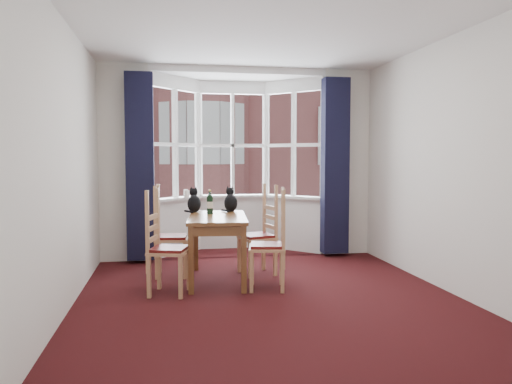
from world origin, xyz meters
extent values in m
plane|color=black|center=(0.00, 0.00, 0.00)|extent=(4.50, 4.50, 0.00)
plane|color=white|center=(0.00, 0.00, 2.80)|extent=(4.50, 4.50, 0.00)
plane|color=silver|center=(-2.00, 0.00, 1.40)|extent=(0.00, 4.50, 4.50)
plane|color=silver|center=(2.00, 0.00, 1.40)|extent=(0.00, 4.50, 4.50)
plane|color=silver|center=(0.00, -2.25, 1.40)|extent=(4.00, 0.00, 4.00)
cube|color=silver|center=(-1.65, 2.25, 1.40)|extent=(0.70, 0.12, 2.80)
cube|color=silver|center=(1.65, 2.25, 1.40)|extent=(0.70, 0.12, 2.80)
cube|color=black|center=(-1.42, 2.07, 1.35)|extent=(0.38, 0.22, 2.60)
cube|color=black|center=(1.42, 2.07, 1.35)|extent=(0.38, 0.22, 2.60)
cube|color=brown|center=(-0.46, 0.85, 0.76)|extent=(0.79, 1.31, 0.04)
cube|color=brown|center=(-0.80, 0.30, 0.37)|extent=(0.07, 0.07, 0.74)
cube|color=brown|center=(-0.69, 1.45, 0.37)|extent=(0.07, 0.07, 0.74)
cube|color=brown|center=(-0.23, 0.25, 0.37)|extent=(0.07, 0.07, 0.74)
cube|color=brown|center=(-0.12, 1.39, 0.37)|extent=(0.07, 0.07, 0.74)
cube|color=tan|center=(-1.04, 0.36, 0.48)|extent=(0.50, 0.51, 0.06)
cube|color=#54100E|center=(-1.04, 0.36, 0.49)|extent=(0.45, 0.46, 0.03)
cube|color=tan|center=(-1.00, 1.19, 0.48)|extent=(0.44, 0.45, 0.06)
cube|color=#54100E|center=(-1.00, 1.19, 0.49)|extent=(0.39, 0.41, 0.03)
cube|color=tan|center=(0.05, 0.39, 0.48)|extent=(0.47, 0.49, 0.06)
cube|color=#54100E|center=(0.05, 0.39, 0.49)|extent=(0.43, 0.44, 0.03)
cube|color=tan|center=(0.06, 1.10, 0.48)|extent=(0.49, 0.50, 0.06)
cube|color=#54100E|center=(0.06, 1.10, 0.49)|extent=(0.44, 0.45, 0.03)
ellipsoid|color=black|center=(-0.71, 1.32, 0.89)|extent=(0.18, 0.23, 0.23)
sphere|color=black|center=(-0.72, 1.40, 1.03)|extent=(0.11, 0.11, 0.11)
cone|color=black|center=(-0.74, 1.40, 1.09)|extent=(0.04, 0.04, 0.05)
cone|color=black|center=(-0.69, 1.40, 1.09)|extent=(0.04, 0.04, 0.05)
ellipsoid|color=black|center=(-0.24, 1.34, 0.89)|extent=(0.17, 0.23, 0.23)
sphere|color=black|center=(-0.24, 1.42, 1.03)|extent=(0.11, 0.11, 0.11)
cone|color=black|center=(-0.27, 1.42, 1.09)|extent=(0.04, 0.04, 0.05)
cone|color=black|center=(-0.21, 1.42, 1.09)|extent=(0.04, 0.04, 0.05)
cylinder|color=black|center=(-0.53, 1.08, 0.89)|extent=(0.08, 0.08, 0.21)
sphere|color=black|center=(-0.53, 1.08, 0.99)|extent=(0.07, 0.07, 0.07)
cylinder|color=black|center=(-0.53, 1.08, 1.03)|extent=(0.03, 0.03, 0.09)
cylinder|color=gold|center=(-0.53, 1.08, 1.07)|extent=(0.03, 0.03, 0.02)
cylinder|color=silver|center=(-0.53, 1.08, 0.90)|extent=(0.08, 0.08, 0.08)
cylinder|color=white|center=(-0.78, 2.60, 0.93)|extent=(0.06, 0.06, 0.12)
cylinder|color=white|center=(-0.75, 2.63, 0.92)|extent=(0.06, 0.06, 0.11)
plane|color=#333335|center=(0.00, 32.25, -6.00)|extent=(80.00, 80.00, 0.00)
cube|color=#9F5552|center=(0.00, 14.25, 1.00)|extent=(18.00, 6.00, 14.00)
cylinder|color=#9F5552|center=(0.00, 11.25, 1.00)|extent=(3.20, 3.20, 14.00)
camera|label=1|loc=(-1.04, -5.06, 1.48)|focal=35.00mm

